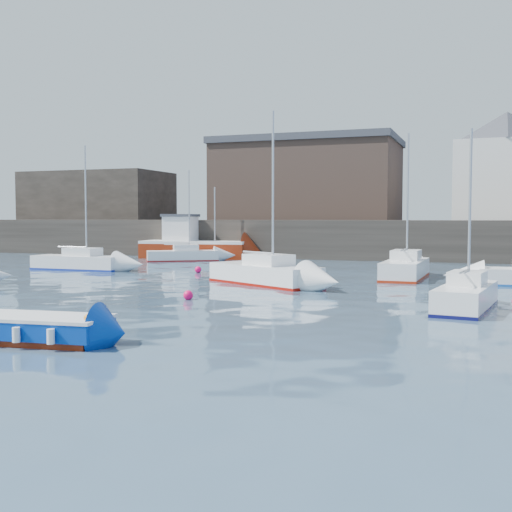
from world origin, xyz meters
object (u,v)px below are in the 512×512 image
(sailboat_c, at_px, (466,296))
(sailboat_b, at_px, (265,273))
(fishing_boat, at_px, (192,244))
(buoy_far, at_px, (198,273))
(sailboat_e, at_px, (79,262))
(sailboat_f, at_px, (405,268))
(blue_dinghy, at_px, (37,328))
(sailboat_h, at_px, (183,255))
(buoy_near, at_px, (188,300))

(sailboat_c, bearing_deg, sailboat_b, 148.82)
(fishing_boat, distance_m, buoy_far, 13.72)
(sailboat_e, height_order, sailboat_f, sailboat_f)
(blue_dinghy, relative_size, buoy_far, 9.95)
(fishing_boat, xyz_separation_m, sailboat_b, (11.97, -17.18, -0.55))
(sailboat_e, bearing_deg, sailboat_h, 75.48)
(blue_dinghy, xyz_separation_m, buoy_far, (-4.99, 20.50, -0.39))
(blue_dinghy, height_order, sailboat_b, sailboat_b)
(sailboat_f, relative_size, buoy_far, 19.77)
(sailboat_b, distance_m, sailboat_f, 8.07)
(buoy_far, bearing_deg, buoy_near, -66.90)
(sailboat_e, relative_size, sailboat_h, 1.13)
(blue_dinghy, distance_m, buoy_near, 9.13)
(sailboat_b, xyz_separation_m, buoy_near, (-0.96, -6.41, -0.53))
(blue_dinghy, distance_m, sailboat_b, 15.56)
(sailboat_c, bearing_deg, sailboat_f, 106.85)
(blue_dinghy, bearing_deg, buoy_near, 90.89)
(blue_dinghy, xyz_separation_m, fishing_boat, (-11.15, 32.71, 0.69))
(sailboat_c, distance_m, buoy_near, 10.32)
(sailboat_c, bearing_deg, sailboat_e, 156.45)
(sailboat_h, bearing_deg, fishing_boat, 104.09)
(fishing_boat, bearing_deg, blue_dinghy, -71.18)
(blue_dinghy, relative_size, sailboat_f, 0.50)
(blue_dinghy, bearing_deg, sailboat_f, 72.10)
(blue_dinghy, height_order, sailboat_e, sailboat_e)
(buoy_near, bearing_deg, buoy_far, 113.10)
(blue_dinghy, bearing_deg, sailboat_e, 122.61)
(sailboat_f, xyz_separation_m, sailboat_h, (-17.05, 8.24, -0.10))
(buoy_near, bearing_deg, sailboat_f, 59.74)
(sailboat_e, bearing_deg, blue_dinghy, -57.39)
(sailboat_h, distance_m, buoy_far, 10.20)
(fishing_boat, bearing_deg, sailboat_f, -33.21)
(blue_dinghy, distance_m, sailboat_f, 22.05)
(blue_dinghy, height_order, buoy_near, blue_dinghy)
(fishing_boat, xyz_separation_m, buoy_near, (11.01, -23.59, -1.08))
(sailboat_b, xyz_separation_m, sailboat_c, (9.32, -5.64, -0.05))
(fishing_boat, relative_size, sailboat_b, 1.07)
(fishing_boat, distance_m, sailboat_e, 12.97)
(buoy_near, xyz_separation_m, buoy_far, (-4.85, 11.37, 0.00))
(blue_dinghy, bearing_deg, sailboat_h, 109.37)
(fishing_boat, height_order, buoy_far, fishing_boat)
(buoy_far, bearing_deg, sailboat_c, -35.02)
(sailboat_b, height_order, buoy_far, sailboat_b)
(sailboat_e, bearing_deg, sailboat_b, -17.71)
(sailboat_c, height_order, buoy_near, sailboat_c)
(sailboat_b, relative_size, sailboat_h, 1.22)
(sailboat_e, xyz_separation_m, buoy_far, (7.70, 0.65, -0.49))
(sailboat_c, relative_size, sailboat_e, 0.84)
(sailboat_c, bearing_deg, sailboat_h, 136.56)
(sailboat_c, bearing_deg, buoy_far, 144.98)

